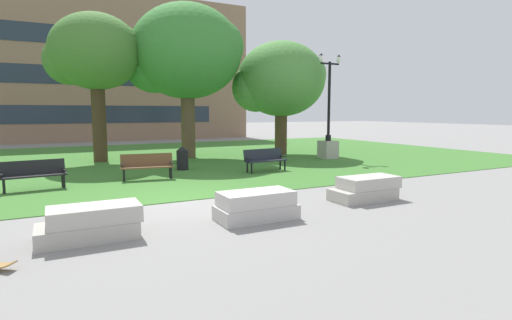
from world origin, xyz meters
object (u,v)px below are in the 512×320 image
(concrete_block_left, at_px, (256,206))
(park_bench_near_left, at_px, (147,165))
(park_bench_near_right, at_px, (34,173))
(park_bench_far_left, at_px, (265,159))
(concrete_block_center, at_px, (91,223))
(concrete_block_right, at_px, (365,189))
(lamp_post_left, at_px, (328,138))
(trash_bin, at_px, (182,158))

(concrete_block_left, relative_size, park_bench_near_left, 0.97)
(park_bench_near_right, xyz_separation_m, park_bench_far_left, (8.15, 0.09, 0.00))
(concrete_block_left, relative_size, park_bench_far_left, 0.98)
(concrete_block_center, bearing_deg, concrete_block_right, 1.84)
(lamp_post_left, bearing_deg, park_bench_far_left, -153.50)
(lamp_post_left, bearing_deg, trash_bin, -175.72)
(concrete_block_right, distance_m, park_bench_far_left, 5.80)
(concrete_block_left, height_order, park_bench_far_left, park_bench_far_left)
(concrete_block_left, bearing_deg, lamp_post_left, 45.24)
(concrete_block_left, bearing_deg, park_bench_near_left, 99.11)
(concrete_block_right, relative_size, park_bench_near_left, 1.04)
(concrete_block_left, distance_m, park_bench_near_right, 7.63)
(concrete_block_center, relative_size, concrete_block_left, 1.04)
(concrete_block_right, xyz_separation_m, park_bench_near_left, (-4.63, 6.05, 0.23))
(lamp_post_left, bearing_deg, concrete_block_right, -121.37)
(park_bench_near_left, height_order, trash_bin, trash_bin)
(trash_bin, bearing_deg, concrete_block_left, -95.32)
(concrete_block_left, distance_m, park_bench_near_left, 6.55)
(concrete_block_center, distance_m, park_bench_near_right, 6.04)
(concrete_block_center, relative_size, park_bench_near_left, 1.00)
(park_bench_far_left, xyz_separation_m, lamp_post_left, (5.08, 2.53, 0.55))
(concrete_block_right, bearing_deg, park_bench_near_left, 127.39)
(park_bench_near_right, xyz_separation_m, trash_bin, (5.32, 2.03, -0.04))
(park_bench_near_right, height_order, park_bench_far_left, same)
(park_bench_near_left, distance_m, trash_bin, 2.46)
(lamp_post_left, distance_m, trash_bin, 7.95)
(concrete_block_center, distance_m, park_bench_far_left, 9.25)
(concrete_block_right, height_order, trash_bin, trash_bin)
(concrete_block_center, relative_size, trash_bin, 1.94)
(concrete_block_left, height_order, park_bench_near_right, park_bench_near_right)
(trash_bin, bearing_deg, park_bench_far_left, -34.42)
(concrete_block_right, xyz_separation_m, park_bench_far_left, (0.00, 5.80, 0.23))
(park_bench_far_left, bearing_deg, concrete_block_right, -90.00)
(park_bench_near_left, relative_size, lamp_post_left, 0.35)
(lamp_post_left, bearing_deg, concrete_block_left, -134.76)
(park_bench_far_left, height_order, trash_bin, trash_bin)
(concrete_block_right, xyz_separation_m, lamp_post_left, (5.08, 8.33, 0.78))
(concrete_block_right, distance_m, lamp_post_left, 9.78)
(concrete_block_center, height_order, concrete_block_right, same)
(concrete_block_right, bearing_deg, park_bench_far_left, 90.00)
(park_bench_near_left, bearing_deg, lamp_post_left, 13.18)
(concrete_block_left, bearing_deg, park_bench_far_left, 59.97)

